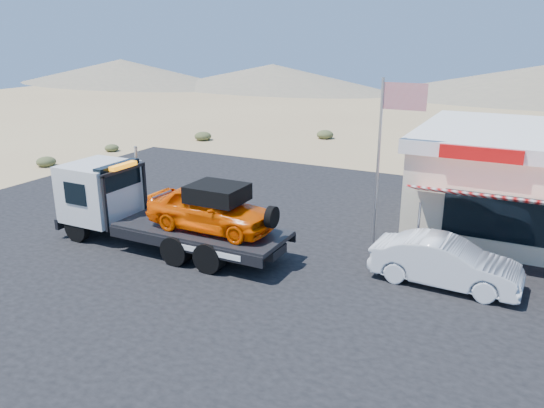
{
  "coord_description": "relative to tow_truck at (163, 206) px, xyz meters",
  "views": [
    {
      "loc": [
        9.6,
        -13.4,
        7.36
      ],
      "look_at": [
        1.28,
        2.98,
        1.5
      ],
      "focal_mm": 35.0,
      "sensor_mm": 36.0,
      "label": 1
    }
  ],
  "objects": [
    {
      "name": "desert_scrub",
      "position": [
        -11.1,
        9.19,
        -1.27
      ],
      "size": [
        25.37,
        31.78,
        0.67
      ],
      "color": "#404625",
      "rests_on": "ground"
    },
    {
      "name": "flagpole",
      "position": [
        6.9,
        3.7,
        2.2
      ],
      "size": [
        1.55,
        0.1,
        6.0
      ],
      "color": "#99999E",
      "rests_on": "asphalt_lot"
    },
    {
      "name": "asphalt_lot",
      "position": [
        3.97,
        2.2,
        -1.56
      ],
      "size": [
        32.0,
        24.0,
        0.02
      ],
      "primitive_type": "cube",
      "color": "black",
      "rests_on": "ground"
    },
    {
      "name": "white_sedan",
      "position": [
        9.56,
        1.45,
        -0.81
      ],
      "size": [
        4.51,
        1.72,
        1.47
      ],
      "primitive_type": "imported",
      "rotation": [
        0.0,
        0.0,
        1.53
      ],
      "color": "silver",
      "rests_on": "asphalt_lot"
    },
    {
      "name": "ground",
      "position": [
        1.97,
        -0.8,
        -1.57
      ],
      "size": [
        120.0,
        120.0,
        0.0
      ],
      "primitive_type": "plane",
      "color": "#987B56",
      "rests_on": "ground"
    },
    {
      "name": "tow_truck",
      "position": [
        0.0,
        0.0,
        0.0
      ],
      "size": [
        8.71,
        2.58,
        2.91
      ],
      "color": "black",
      "rests_on": "asphalt_lot"
    },
    {
      "name": "distant_hills",
      "position": [
        -7.81,
        54.34,
        0.32
      ],
      "size": [
        126.0,
        48.0,
        4.2
      ],
      "color": "#726B59",
      "rests_on": "ground"
    }
  ]
}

